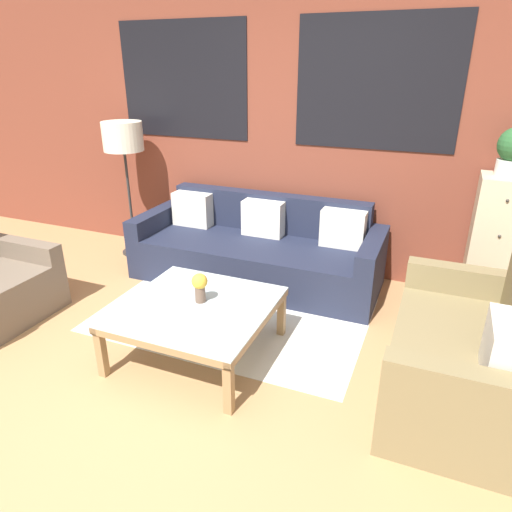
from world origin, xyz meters
The scene contains 9 objects.
ground_plane centered at (0.00, 0.00, 0.00)m, with size 16.00×16.00×0.00m, color #AD7F51.
wall_back_brick centered at (0.00, 2.44, 1.41)m, with size 8.40×0.09×2.80m.
rug centered at (0.12, 1.21, 0.00)m, with size 2.18×1.45×0.00m.
couch_dark centered at (0.04, 1.95, 0.28)m, with size 2.35×0.88×0.78m.
settee_vintage centered at (1.90, 0.83, 0.31)m, with size 0.80×1.42×0.92m.
coffee_table centered at (0.12, 0.61, 0.35)m, with size 1.02×1.02×0.40m.
floor_lamp centered at (-1.48, 2.04, 1.22)m, with size 0.41×0.41×1.42m.
drawer_cabinet centered at (2.07, 2.17, 0.57)m, with size 0.39×0.39×1.15m.
flower_vase centered at (0.13, 0.67, 0.53)m, with size 0.11×0.11×0.22m.
Camera 1 is at (1.58, -1.82, 1.96)m, focal length 32.00 mm.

